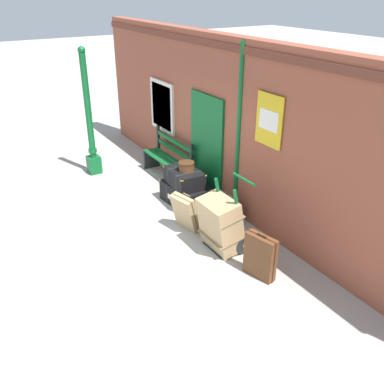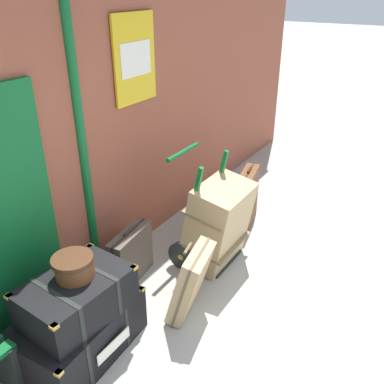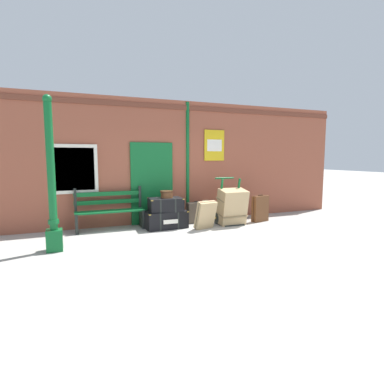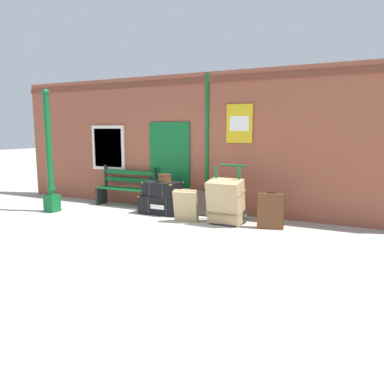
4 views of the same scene
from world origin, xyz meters
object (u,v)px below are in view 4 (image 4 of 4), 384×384
Objects in this scene: round_hatbox at (165,177)px; porters_trolley at (229,210)px; steamer_trunk_middle at (163,189)px; suitcase_slate at (271,211)px; suitcase_caramel at (186,206)px; platform_bench at (126,189)px; suitcase_charcoal at (205,203)px; lamp_post at (50,167)px; large_brown_trunk at (226,202)px; steamer_trunk_base at (164,204)px.

porters_trolley reaches higher than round_hatbox.
suitcase_slate is at bearing -4.97° from steamer_trunk_middle.
porters_trolley reaches higher than suitcase_caramel.
platform_bench is at bearing 171.53° from suitcase_slate.
round_hatbox is at bearing -164.32° from suitcase_charcoal.
suitcase_slate is (2.54, -0.25, -0.49)m from round_hatbox.
steamer_trunk_middle is 1.01m from suitcase_caramel.
steamer_trunk_middle is at bearing 22.07° from lamp_post.
suitcase_slate is at bearing -17.22° from suitcase_charcoal.
platform_bench is at bearing 158.56° from suitcase_caramel.
platform_bench is 1.70× the size of large_brown_trunk.
large_brown_trunk is at bearing -174.88° from suitcase_slate.
suitcase_charcoal is (0.95, 0.28, -0.31)m from steamer_trunk_middle.
suitcase_caramel reaches higher than suitcase_charcoal.
platform_bench reaches higher than suitcase_slate.
suitcase_caramel is at bearing -31.73° from steamer_trunk_base.
lamp_post is 5.14m from suitcase_slate.
lamp_post is 3.42m from suitcase_caramel.
steamer_trunk_base is 0.37m from steamer_trunk_middle.
porters_trolley is at bearing -29.78° from suitcase_charcoal.
lamp_post reaches higher than porters_trolley.
steamer_trunk_base is 1.24× the size of steamer_trunk_middle.
porters_trolley reaches higher than platform_bench.
platform_bench is at bearing 166.20° from round_hatbox.
suitcase_caramel is at bearing -167.56° from large_brown_trunk.
suitcase_charcoal is at bearing 14.05° from steamer_trunk_base.
suitcase_charcoal is at bearing 20.55° from lamp_post.
platform_bench is 3.03m from large_brown_trunk.
platform_bench is 2.70× the size of suitcase_charcoal.
large_brown_trunk reaches higher than suitcase_charcoal.
suitcase_charcoal is at bearing -1.79° from platform_bench.
platform_bench is 3.91m from suitcase_slate.
lamp_post is 4.77× the size of suitcase_charcoal.
lamp_post is 3.72m from suitcase_charcoal.
platform_bench is at bearing 178.21° from suitcase_charcoal.
large_brown_trunk is (1.68, -0.35, 0.26)m from steamer_trunk_base.
suitcase_slate is (5.04, 0.77, -0.72)m from lamp_post.
platform_bench is 1.34× the size of porters_trolley.
steamer_trunk_middle is at bearing 175.51° from porters_trolley.
porters_trolley is (1.68, -0.17, 0.06)m from steamer_trunk_base.
round_hatbox is 0.33× the size of large_brown_trunk.
porters_trolley is (1.67, -0.13, -0.31)m from steamer_trunk_middle.
lamp_post reaches higher than steamer_trunk_base.
porters_trolley is at bearing -5.49° from round_hatbox.
suitcase_slate is 1.05× the size of suitcase_caramel.
porters_trolley is 1.27× the size of large_brown_trunk.
steamer_trunk_middle is at bearing 169.62° from large_brown_trunk.
steamer_trunk_middle is 0.89× the size of large_brown_trunk.
large_brown_trunk reaches higher than suitcase_caramel.
platform_bench is 1.42m from round_hatbox.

